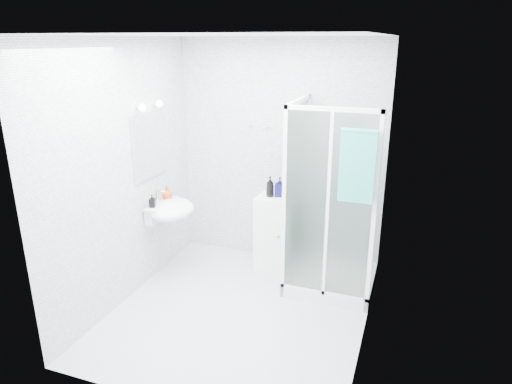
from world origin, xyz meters
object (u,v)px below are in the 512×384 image
at_px(wall_basin, 170,210).
at_px(soap_dispenser_black, 152,201).
at_px(shower_enclosure, 324,249).
at_px(shampoo_bottle_b, 280,187).
at_px(storage_cabinet, 273,232).
at_px(soap_dispenser_orange, 167,193).
at_px(shampoo_bottle_a, 270,187).
at_px(hand_towel, 357,165).

distance_m(wall_basin, soap_dispenser_black, 0.23).
distance_m(shower_enclosure, shampoo_bottle_b, 0.85).
relative_size(shower_enclosure, storage_cabinet, 2.27).
height_order(storage_cabinet, shampoo_bottle_b, shampoo_bottle_b).
bearing_deg(soap_dispenser_orange, wall_basin, -51.58).
height_order(wall_basin, shampoo_bottle_a, shampoo_bottle_a).
bearing_deg(wall_basin, shampoo_bottle_a, 30.03).
bearing_deg(soap_dispenser_orange, shower_enclosure, 6.31).
bearing_deg(hand_towel, soap_dispenser_black, -178.36).
xyz_separation_m(wall_basin, storage_cabinet, (1.01, 0.57, -0.36)).
bearing_deg(shampoo_bottle_a, soap_dispenser_black, -147.14).
bearing_deg(hand_towel, wall_basin, 177.55).
bearing_deg(shower_enclosure, storage_cabinet, 158.45).
distance_m(shampoo_bottle_a, shampoo_bottle_b, 0.11).
bearing_deg(soap_dispenser_orange, shampoo_bottle_b, 22.82).
relative_size(hand_towel, soap_dispenser_orange, 4.35).
relative_size(wall_basin, storage_cabinet, 0.64).
bearing_deg(shower_enclosure, hand_towel, -50.38).
relative_size(shampoo_bottle_b, soap_dispenser_black, 1.58).
bearing_deg(shampoo_bottle_a, hand_towel, -32.27).
xyz_separation_m(storage_cabinet, shampoo_bottle_a, (-0.04, -0.01, 0.56)).
bearing_deg(soap_dispenser_black, shampoo_bottle_a, 32.86).
height_order(storage_cabinet, hand_towel, hand_towel).
relative_size(shower_enclosure, shampoo_bottle_b, 8.98).
xyz_separation_m(shower_enclosure, shampoo_bottle_a, (-0.69, 0.24, 0.55)).
bearing_deg(storage_cabinet, shower_enclosure, -18.37).
xyz_separation_m(wall_basin, soap_dispenser_black, (-0.12, -0.15, 0.14)).
bearing_deg(shampoo_bottle_a, shampoo_bottle_b, 28.08).
xyz_separation_m(shampoo_bottle_b, soap_dispenser_black, (-1.19, -0.76, -0.06)).
distance_m(hand_towel, soap_dispenser_orange, 2.17).
distance_m(wall_basin, shampoo_bottle_b, 1.24).
bearing_deg(shampoo_bottle_b, shampoo_bottle_a, -151.92).
xyz_separation_m(shampoo_bottle_b, soap_dispenser_orange, (-1.16, -0.49, -0.05)).
bearing_deg(soap_dispenser_orange, soap_dispenser_black, -95.57).
relative_size(storage_cabinet, soap_dispenser_orange, 5.65).
distance_m(shower_enclosure, storage_cabinet, 0.69).
relative_size(wall_basin, soap_dispenser_black, 3.97).
height_order(hand_towel, shampoo_bottle_a, hand_towel).
bearing_deg(storage_cabinet, shampoo_bottle_b, 39.29).
bearing_deg(shower_enclosure, soap_dispenser_black, -165.45).
height_order(shower_enclosure, hand_towel, shower_enclosure).
relative_size(shower_enclosure, soap_dispenser_black, 14.19).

